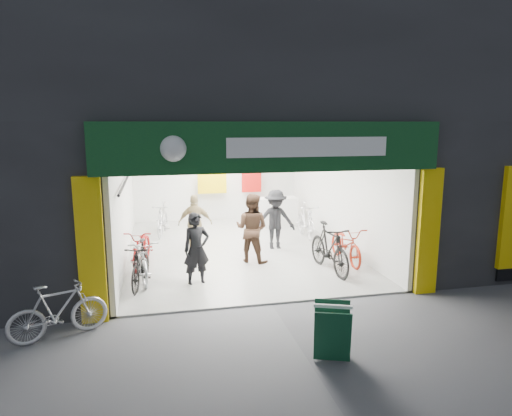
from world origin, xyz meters
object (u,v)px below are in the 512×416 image
object	(u,v)px
bike_right_front	(329,248)
parked_bike	(58,311)
bike_left_front	(141,259)
sandwich_board	(332,330)

from	to	relation	value
bike_right_front	parked_bike	world-z (taller)	bike_right_front
bike_left_front	parked_bike	bearing A→B (deg)	-124.53
bike_right_front	sandwich_board	bearing A→B (deg)	-115.89
parked_bike	sandwich_board	size ratio (longest dim) A/B	1.90
bike_right_front	sandwich_board	world-z (taller)	bike_right_front
bike_right_front	sandwich_board	size ratio (longest dim) A/B	2.34
bike_right_front	parked_bike	size ratio (longest dim) A/B	1.23
bike_right_front	parked_bike	distance (m)	5.97
sandwich_board	parked_bike	bearing A→B (deg)	179.21
bike_left_front	bike_right_front	size ratio (longest dim) A/B	0.95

